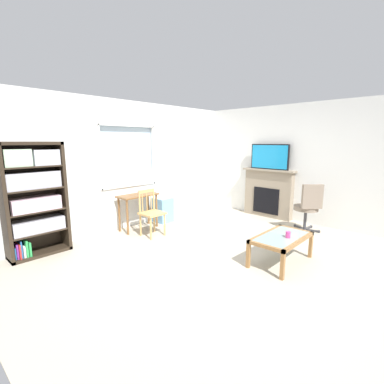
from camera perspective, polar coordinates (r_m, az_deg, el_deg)
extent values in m
cube|color=#B2A893|center=(4.68, 6.81, -12.60)|extent=(6.26, 5.87, 0.02)
cube|color=silver|center=(6.22, -11.40, -2.53)|extent=(5.26, 0.12, 0.88)
cube|color=silver|center=(6.09, -12.09, 15.72)|extent=(5.26, 0.12, 0.49)
cube|color=silver|center=(5.27, -27.52, 5.99)|extent=(1.78, 0.12, 1.27)
cube|color=silver|center=(7.07, -1.43, 8.02)|extent=(2.19, 0.12, 1.27)
cube|color=silver|center=(5.97, -13.45, 7.28)|extent=(1.30, 0.02, 1.27)
cube|color=white|center=(5.97, -12.83, 1.30)|extent=(1.36, 0.06, 0.03)
cube|color=white|center=(5.91, -13.33, 13.29)|extent=(1.36, 0.06, 0.03)
cube|color=white|center=(5.58, -18.65, 6.81)|extent=(0.03, 0.06, 1.27)
cube|color=white|center=(6.29, -8.12, 7.61)|extent=(0.03, 0.06, 1.27)
cube|color=silver|center=(6.68, 21.03, 5.54)|extent=(0.12, 5.07, 2.64)
cube|color=#2D2319|center=(4.90, -34.65, -2.11)|extent=(0.05, 0.38, 1.82)
cube|color=#2D2319|center=(5.13, -25.40, -0.75)|extent=(0.05, 0.38, 1.82)
cube|color=#2D2319|center=(4.92, -30.87, 8.71)|extent=(0.90, 0.38, 0.05)
cube|color=#2D2319|center=(5.23, -29.02, -10.92)|extent=(0.90, 0.38, 0.05)
cube|color=#2D2319|center=(5.17, -30.51, -1.12)|extent=(0.90, 0.02, 1.82)
cube|color=#2D2319|center=(5.12, -29.37, -7.23)|extent=(0.85, 0.36, 0.02)
cube|color=#2D2319|center=(5.04, -29.73, -3.39)|extent=(0.85, 0.36, 0.02)
cube|color=#2D2319|center=(4.97, -30.10, 0.57)|extent=(0.85, 0.36, 0.02)
cube|color=#2D2319|center=(4.93, -30.48, 4.62)|extent=(0.85, 0.36, 0.02)
cube|color=#B2B2BC|center=(5.08, -29.45, -6.00)|extent=(0.76, 0.30, 0.21)
cube|color=beige|center=(5.00, -29.92, -2.10)|extent=(0.70, 0.33, 0.21)
cube|color=#B2B2BC|center=(4.94, -30.37, 2.15)|extent=(0.77, 0.29, 0.26)
cube|color=#B7D6B2|center=(4.86, -32.78, 6.00)|extent=(0.36, 0.27, 0.26)
cube|color=silver|center=(4.97, -28.37, 6.39)|extent=(0.38, 0.30, 0.24)
cube|color=#286BB2|center=(5.09, -33.14, -10.53)|extent=(0.02, 0.22, 0.18)
cube|color=purple|center=(5.09, -32.83, -10.21)|extent=(0.03, 0.22, 0.23)
cube|color=red|center=(5.10, -32.52, -10.18)|extent=(0.02, 0.29, 0.23)
cube|color=#286BB2|center=(5.09, -32.25, -9.87)|extent=(0.02, 0.23, 0.27)
cube|color=white|center=(5.12, -31.82, -10.29)|extent=(0.03, 0.25, 0.18)
cube|color=green|center=(5.11, -31.50, -9.79)|extent=(0.03, 0.28, 0.27)
cube|color=green|center=(5.13, -31.03, -9.92)|extent=(0.03, 0.29, 0.23)
cube|color=brown|center=(5.76, -11.23, -0.68)|extent=(0.83, 0.39, 0.03)
cylinder|color=brown|center=(5.53, -13.30, -5.16)|extent=(0.04, 0.04, 0.71)
cylinder|color=brown|center=(5.94, -7.39, -3.86)|extent=(0.04, 0.04, 0.71)
cylinder|color=brown|center=(5.77, -14.92, -4.58)|extent=(0.04, 0.04, 0.71)
cylinder|color=brown|center=(6.17, -9.13, -3.37)|extent=(0.04, 0.04, 0.71)
cube|color=tan|center=(5.35, -8.28, -4.43)|extent=(0.42, 0.40, 0.04)
cylinder|color=tan|center=(5.20, -8.58, -7.58)|extent=(0.04, 0.04, 0.43)
cylinder|color=tan|center=(5.40, -5.73, -6.81)|extent=(0.04, 0.04, 0.43)
cylinder|color=tan|center=(5.44, -10.68, -6.81)|extent=(0.04, 0.04, 0.43)
cylinder|color=tan|center=(5.64, -7.88, -6.11)|extent=(0.04, 0.04, 0.43)
cylinder|color=tan|center=(5.32, -10.85, -2.09)|extent=(0.04, 0.04, 0.45)
cylinder|color=tan|center=(5.53, -8.00, -1.55)|extent=(0.04, 0.04, 0.45)
cube|color=tan|center=(5.39, -9.46, 0.21)|extent=(0.36, 0.04, 0.06)
cylinder|color=tan|center=(5.37, -10.27, -2.30)|extent=(0.02, 0.02, 0.35)
cylinder|color=tan|center=(5.43, -9.38, -2.13)|extent=(0.02, 0.02, 0.35)
cylinder|color=tan|center=(5.49, -8.52, -1.96)|extent=(0.02, 0.02, 0.35)
cube|color=#72ADDB|center=(6.32, -6.17, -3.69)|extent=(0.35, 0.40, 0.55)
cube|color=gray|center=(6.90, 15.57, -0.39)|extent=(0.18, 1.19, 1.12)
cube|color=black|center=(6.84, 15.13, -1.75)|extent=(0.03, 0.66, 0.62)
cube|color=gray|center=(6.80, 15.73, 4.41)|extent=(0.26, 1.29, 0.04)
cube|color=black|center=(6.77, 15.87, 7.08)|extent=(0.05, 0.95, 0.59)
cube|color=#198CCC|center=(6.75, 15.75, 7.07)|extent=(0.01, 0.90, 0.54)
cylinder|color=#7A6B5B|center=(6.07, 22.66, -3.08)|extent=(0.48, 0.48, 0.09)
cube|color=#7A6B5B|center=(5.82, 23.77, -0.89)|extent=(0.34, 0.33, 0.48)
cylinder|color=#38383D|center=(6.12, 22.50, -5.26)|extent=(0.06, 0.06, 0.42)
cube|color=#38383D|center=(6.12, 21.17, -7.22)|extent=(0.23, 0.22, 0.03)
cylinder|color=#38383D|center=(6.07, 19.95, -7.34)|extent=(0.05, 0.05, 0.05)
cube|color=#38383D|center=(6.05, 22.52, -7.53)|extent=(0.26, 0.16, 0.03)
cylinder|color=#38383D|center=(5.92, 22.69, -7.99)|extent=(0.05, 0.05, 0.05)
cube|color=#38383D|center=(6.16, 23.65, -7.29)|extent=(0.09, 0.28, 0.03)
cylinder|color=#38383D|center=(6.14, 24.94, -7.49)|extent=(0.05, 0.05, 0.05)
cube|color=#38383D|center=(6.30, 22.98, -6.85)|extent=(0.28, 0.07, 0.03)
cylinder|color=#38383D|center=(6.42, 23.58, -6.62)|extent=(0.05, 0.05, 0.05)
cube|color=#38383D|center=(6.28, 21.49, -6.81)|extent=(0.15, 0.27, 0.03)
cylinder|color=#38383D|center=(6.38, 20.64, -6.53)|extent=(0.05, 0.05, 0.05)
cube|color=#8C9E99|center=(4.38, 18.18, -8.80)|extent=(0.94, 0.47, 0.02)
cube|color=olive|center=(4.29, 21.37, -9.64)|extent=(1.04, 0.05, 0.05)
cube|color=olive|center=(4.49, 15.12, -8.34)|extent=(1.04, 0.05, 0.05)
cube|color=olive|center=(3.97, 15.03, -10.91)|extent=(0.05, 0.57, 0.05)
cube|color=olive|center=(4.82, 20.72, -7.38)|extent=(0.05, 0.57, 0.05)
cube|color=olive|center=(3.94, 18.34, -14.56)|extent=(0.05, 0.05, 0.37)
cube|color=olive|center=(4.80, 23.48, -10.31)|extent=(0.05, 0.05, 0.37)
cube|color=olive|center=(4.16, 11.64, -12.84)|extent=(0.05, 0.05, 0.37)
cube|color=olive|center=(4.98, 17.75, -9.16)|extent=(0.05, 0.05, 0.37)
cylinder|color=#DB3D84|center=(4.32, 19.37, -8.36)|extent=(0.07, 0.07, 0.09)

